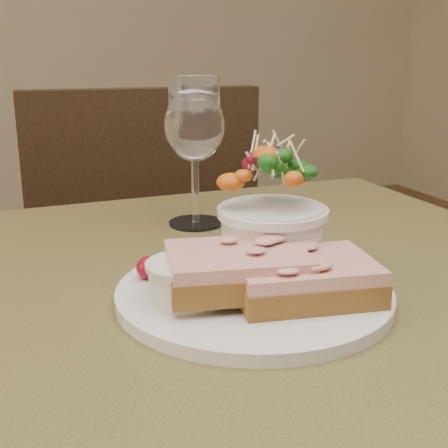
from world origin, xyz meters
name	(u,v)px	position (x,y,z in m)	size (l,w,h in m)	color
cafe_table	(234,390)	(0.00, 0.00, 0.65)	(0.80, 0.80, 0.75)	#41381C
chair_far	(141,355)	(0.08, 0.75, 0.29)	(0.47, 0.47, 0.90)	black
dinner_plate	(254,293)	(0.01, -0.01, 0.76)	(0.26, 0.26, 0.01)	silver
sandwich_front	(304,278)	(0.05, -0.05, 0.78)	(0.14, 0.11, 0.03)	#4F3215
sandwich_back	(237,269)	(-0.01, -0.02, 0.79)	(0.14, 0.11, 0.03)	#4F3215
ramekin	(187,279)	(-0.05, -0.02, 0.78)	(0.07, 0.07, 0.04)	silver
salad_bowl	(273,209)	(0.05, 0.03, 0.82)	(0.10, 0.10, 0.13)	silver
garnish	(156,267)	(-0.06, 0.05, 0.77)	(0.05, 0.04, 0.02)	#0D3509
wine_glass	(194,130)	(0.04, 0.24, 0.87)	(0.08, 0.08, 0.18)	white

